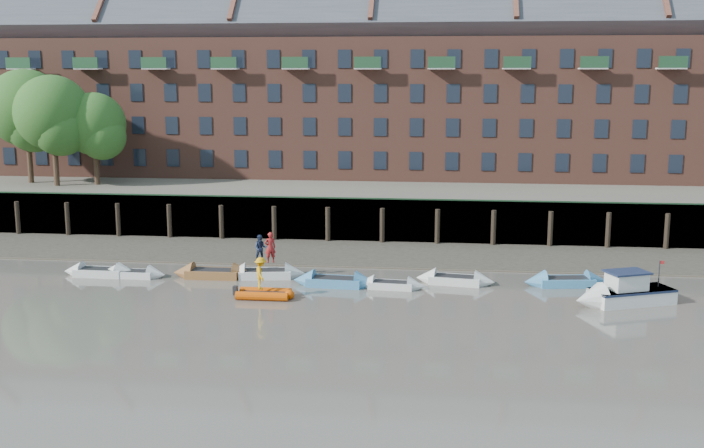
% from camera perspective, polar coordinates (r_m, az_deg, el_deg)
% --- Properties ---
extents(ground, '(220.00, 220.00, 0.00)m').
position_cam_1_polar(ground, '(39.44, -3.32, -7.71)').
color(ground, '#5F5951').
rests_on(ground, ground).
extents(foreshore, '(110.00, 8.00, 0.50)m').
position_cam_1_polar(foreshore, '(56.64, -0.22, -2.07)').
color(foreshore, '#3D382F').
rests_on(foreshore, ground).
extents(mud_band, '(110.00, 1.60, 0.10)m').
position_cam_1_polar(mud_band, '(53.35, -0.65, -2.86)').
color(mud_band, '#4C4336').
rests_on(mud_band, ground).
extents(river_wall, '(110.00, 1.23, 3.30)m').
position_cam_1_polar(river_wall, '(60.60, 0.27, 0.29)').
color(river_wall, '#2D2A26').
rests_on(river_wall, ground).
extents(bank_terrace, '(110.00, 28.00, 3.20)m').
position_cam_1_polar(bank_terrace, '(73.98, 1.42, 2.14)').
color(bank_terrace, '#5E594D').
rests_on(bank_terrace, ground).
extents(apartment_terrace, '(80.60, 15.56, 20.98)m').
position_cam_1_polar(apartment_terrace, '(74.19, 1.53, 10.86)').
color(apartment_terrace, brown).
rests_on(apartment_terrace, bank_terrace).
extents(tree_cluster, '(11.76, 7.74, 9.40)m').
position_cam_1_polar(tree_cluster, '(71.91, -20.17, 7.20)').
color(tree_cluster, '#3A281C').
rests_on(tree_cluster, bank_terrace).
extents(rowboat_0, '(4.66, 1.43, 1.34)m').
position_cam_1_polar(rowboat_0, '(52.79, -17.05, -3.20)').
color(rowboat_0, silver).
rests_on(rowboat_0, ground).
extents(rowboat_1, '(4.12, 1.27, 1.19)m').
position_cam_1_polar(rowboat_1, '(51.92, -14.94, -3.35)').
color(rowboat_1, silver).
rests_on(rowboat_1, ground).
extents(rowboat_2, '(5.02, 1.50, 1.45)m').
position_cam_1_polar(rowboat_2, '(50.77, -9.58, -3.40)').
color(rowboat_2, brown).
rests_on(rowboat_2, ground).
extents(rowboat_3, '(5.02, 2.15, 1.41)m').
position_cam_1_polar(rowboat_3, '(50.31, -6.03, -3.44)').
color(rowboat_3, silver).
rests_on(rowboat_3, ground).
extents(rowboat_4, '(5.04, 1.78, 1.44)m').
position_cam_1_polar(rowboat_4, '(48.16, -1.21, -4.01)').
color(rowboat_4, teal).
rests_on(rowboat_4, ground).
extents(rowboat_5, '(4.04, 1.44, 1.15)m').
position_cam_1_polar(rowboat_5, '(47.67, 2.71, -4.24)').
color(rowboat_5, silver).
rests_on(rowboat_5, ground).
extents(rowboat_6, '(4.79, 2.00, 1.35)m').
position_cam_1_polar(rowboat_6, '(49.00, 7.15, -3.86)').
color(rowboat_6, silver).
rests_on(rowboat_6, ground).
extents(rowboat_7, '(5.07, 2.13, 1.43)m').
position_cam_1_polar(rowboat_7, '(49.77, 14.60, -3.88)').
color(rowboat_7, teal).
rests_on(rowboat_7, ground).
extents(rib_tender, '(3.17, 1.49, 0.55)m').
position_cam_1_polar(rib_tender, '(45.84, -5.97, -4.83)').
color(rib_tender, '#CE4805').
rests_on(rib_tender, ground).
extents(motor_launch, '(5.87, 3.82, 2.31)m').
position_cam_1_polar(motor_launch, '(46.46, 17.87, -4.64)').
color(motor_launch, silver).
rests_on(motor_launch, ground).
extents(person_rower_a, '(0.81, 0.71, 1.88)m').
position_cam_1_polar(person_rower_a, '(49.89, -5.69, -1.63)').
color(person_rower_a, maroon).
rests_on(person_rower_a, rowboat_3).
extents(person_rower_b, '(0.93, 0.79, 1.67)m').
position_cam_1_polar(person_rower_b, '(50.16, -6.35, -1.69)').
color(person_rower_b, '#19233F').
rests_on(person_rower_b, rowboat_3).
extents(person_rib_crew, '(1.01, 1.31, 1.78)m').
position_cam_1_polar(person_rib_crew, '(45.59, -6.34, -3.41)').
color(person_rib_crew, orange).
rests_on(person_rib_crew, rib_tender).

